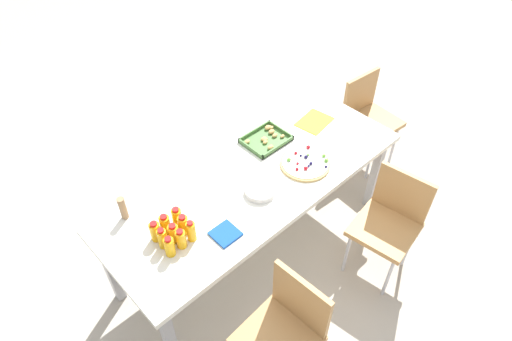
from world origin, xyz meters
name	(u,v)px	position (x,y,z in m)	size (l,w,h in m)	color
ground_plane	(255,246)	(0.00, 0.00, 0.00)	(12.00, 12.00, 0.00)	#B2A899
party_table	(255,185)	(0.00, 0.00, 0.69)	(2.13, 0.83, 0.76)	silver
chair_near_right	(391,218)	(0.58, -0.73, 0.50)	(0.45, 0.45, 0.83)	#B7844C
chair_near_left	(286,327)	(-0.50, -0.78, 0.50)	(0.42, 0.42, 0.83)	#B7844C
chair_end	(368,114)	(1.41, 0.08, 0.50)	(0.43, 0.43, 0.83)	#B7844C
juice_bottle_0	(170,247)	(-0.75, -0.11, 0.82)	(0.06, 0.06, 0.14)	#FAAF14
juice_bottle_1	(181,239)	(-0.68, -0.11, 0.82)	(0.06, 0.06, 0.14)	#FAAB14
juice_bottle_2	(191,231)	(-0.60, -0.11, 0.83)	(0.05, 0.05, 0.15)	#FBAE14
juice_bottle_3	(162,238)	(-0.75, -0.04, 0.83)	(0.05, 0.05, 0.15)	#F9AF14
juice_bottle_4	(174,233)	(-0.68, -0.05, 0.82)	(0.06, 0.06, 0.13)	#FAAE14
juice_bottle_5	(183,225)	(-0.61, -0.04, 0.82)	(0.06, 0.06, 0.14)	#F8AC14
juice_bottle_6	(155,231)	(-0.75, 0.03, 0.82)	(0.06, 0.06, 0.14)	#FAAB14
juice_bottle_7	(165,224)	(-0.68, 0.03, 0.82)	(0.06, 0.06, 0.14)	#F9AE14
juice_bottle_8	(177,217)	(-0.60, 0.03, 0.82)	(0.06, 0.06, 0.14)	#F9AD14
fruit_pizza	(305,163)	(0.33, -0.14, 0.77)	(0.34, 0.34, 0.05)	tan
snack_tray	(267,139)	(0.32, 0.22, 0.77)	(0.31, 0.25, 0.04)	#477238
plate_stack	(260,190)	(-0.07, -0.12, 0.78)	(0.20, 0.20, 0.04)	silver
napkin_stack	(225,234)	(-0.45, -0.22, 0.76)	(0.15, 0.15, 0.02)	#194CA5
cardboard_tube	(123,208)	(-0.80, 0.29, 0.84)	(0.04, 0.04, 0.16)	#9E7A56
paper_folder	(314,122)	(0.73, 0.12, 0.76)	(0.26, 0.20, 0.01)	yellow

